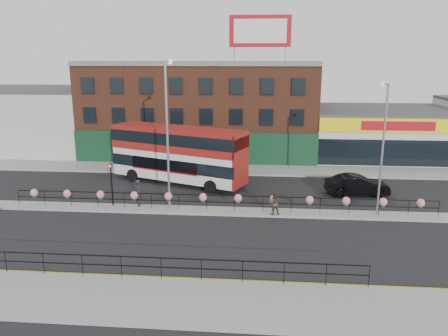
# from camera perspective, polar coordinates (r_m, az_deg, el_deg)

# --- Properties ---
(ground) EXTENTS (120.00, 120.00, 0.00)m
(ground) POSITION_cam_1_polar(r_m,az_deg,el_deg) (31.35, -0.46, -5.79)
(ground) COLOR black
(ground) RESTS_ON ground
(south_pavement) EXTENTS (60.00, 4.00, 0.15)m
(south_pavement) POSITION_cam_1_polar(r_m,az_deg,el_deg) (20.53, -3.69, -17.11)
(south_pavement) COLOR gray
(south_pavement) RESTS_ON ground
(north_pavement) EXTENTS (60.00, 4.00, 0.15)m
(north_pavement) POSITION_cam_1_polar(r_m,az_deg,el_deg) (42.76, 1.01, -0.18)
(north_pavement) COLOR gray
(north_pavement) RESTS_ON ground
(median) EXTENTS (60.00, 1.60, 0.15)m
(median) POSITION_cam_1_polar(r_m,az_deg,el_deg) (31.32, -0.46, -5.66)
(median) COLOR gray
(median) RESTS_ON ground
(yellow_line_inner) EXTENTS (60.00, 0.10, 0.01)m
(yellow_line_inner) POSITION_cam_1_polar(r_m,az_deg,el_deg) (22.54, -2.80, -14.23)
(yellow_line_inner) COLOR gold
(yellow_line_inner) RESTS_ON ground
(yellow_line_outer) EXTENTS (60.00, 0.10, 0.01)m
(yellow_line_outer) POSITION_cam_1_polar(r_m,az_deg,el_deg) (22.38, -2.87, -14.45)
(yellow_line_outer) COLOR gold
(yellow_line_outer) RESTS_ON ground
(brick_building) EXTENTS (25.00, 12.21, 10.30)m
(brick_building) POSITION_cam_1_polar(r_m,az_deg,el_deg) (50.05, -2.96, 7.81)
(brick_building) COLOR brown
(brick_building) RESTS_ON ground
(supermarket) EXTENTS (15.00, 12.25, 5.30)m
(supermarket) POSITION_cam_1_polar(r_m,az_deg,el_deg) (51.62, 19.72, 4.41)
(supermarket) COLOR silver
(supermarket) RESTS_ON ground
(warehouse_west) EXTENTS (15.50, 12.00, 7.30)m
(warehouse_west) POSITION_cam_1_polar(r_m,az_deg,el_deg) (56.66, -23.79, 5.88)
(warehouse_west) COLOR #AEAEA9
(warehouse_west) RESTS_ON ground
(billboard) EXTENTS (6.00, 0.29, 4.40)m
(billboard) POSITION_cam_1_polar(r_m,az_deg,el_deg) (44.37, 4.74, 17.37)
(billboard) COLOR #9F0A18
(billboard) RESTS_ON brick_building
(median_railing) EXTENTS (30.04, 0.56, 1.23)m
(median_railing) POSITION_cam_1_polar(r_m,az_deg,el_deg) (31.00, -0.47, -3.97)
(median_railing) COLOR black
(median_railing) RESTS_ON median
(south_railing) EXTENTS (20.04, 0.05, 1.12)m
(south_railing) POSITION_cam_1_polar(r_m,az_deg,el_deg) (22.08, -8.25, -12.22)
(south_railing) COLOR black
(south_railing) RESTS_ON south_pavement
(double_decker_bus) EXTENTS (12.37, 7.22, 4.94)m
(double_decker_bus) POSITION_cam_1_polar(r_m,az_deg,el_deg) (37.93, -5.99, 2.46)
(double_decker_bus) COLOR silver
(double_decker_bus) RESTS_ON ground
(car) EXTENTS (2.48, 5.23, 1.64)m
(car) POSITION_cam_1_polar(r_m,az_deg,el_deg) (36.52, 16.98, -2.15)
(car) COLOR black
(car) RESTS_ON ground
(pedestrian_a) EXTENTS (0.85, 0.67, 1.97)m
(pedestrian_a) POSITION_cam_1_polar(r_m,az_deg,el_deg) (32.53, -11.06, -3.19)
(pedestrian_a) COLOR #212129
(pedestrian_a) RESTS_ON median
(pedestrian_b) EXTENTS (1.04, 0.93, 1.65)m
(pedestrian_b) POSITION_cam_1_polar(r_m,az_deg,el_deg) (30.40, 6.54, -4.58)
(pedestrian_b) COLOR #46352B
(pedestrian_b) RESTS_ON median
(lamp_column_west) EXTENTS (0.38, 1.84, 10.47)m
(lamp_column_west) POSITION_cam_1_polar(r_m,az_deg,el_deg) (30.78, -7.35, 5.94)
(lamp_column_west) COLOR gray
(lamp_column_west) RESTS_ON median
(lamp_column_east) EXTENTS (0.32, 1.58, 8.99)m
(lamp_column_east) POSITION_cam_1_polar(r_m,az_deg,el_deg) (31.07, 20.00, 3.63)
(lamp_column_east) COLOR gray
(lamp_column_east) RESTS_ON median
(traffic_light_median) EXTENTS (0.15, 0.28, 3.65)m
(traffic_light_median) POSITION_cam_1_polar(r_m,az_deg,el_deg) (32.66, -14.53, -0.89)
(traffic_light_median) COLOR black
(traffic_light_median) RESTS_ON median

